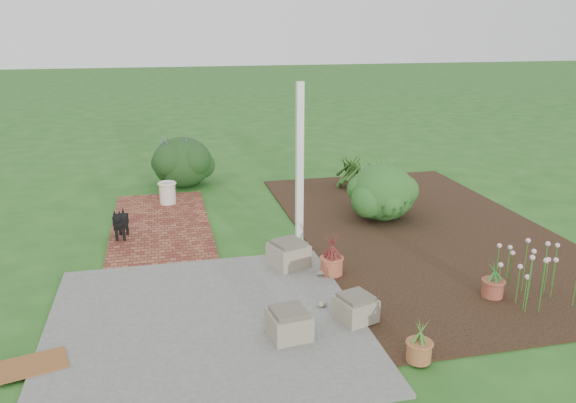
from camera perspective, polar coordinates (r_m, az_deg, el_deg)
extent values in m
plane|color=#22581B|center=(8.27, -0.74, -5.54)|extent=(80.00, 80.00, 0.00)
cube|color=#5F5F5D|center=(6.55, -8.38, -12.14)|extent=(3.50, 3.50, 0.04)
cube|color=maroon|center=(9.74, -12.79, -2.24)|extent=(1.60, 3.50, 0.04)
cube|color=black|center=(9.50, 13.53, -2.83)|extent=(4.00, 7.00, 0.03)
cube|color=white|center=(8.03, 1.18, 3.17)|extent=(0.10, 0.10, 2.50)
cube|color=gray|center=(6.50, 6.88, -10.79)|extent=(0.50, 0.50, 0.26)
cube|color=#766F58|center=(6.13, 0.09, -12.41)|extent=(0.47, 0.47, 0.28)
cube|color=gray|center=(7.80, 0.06, -5.45)|extent=(0.59, 0.59, 0.31)
cube|color=brown|center=(6.26, -24.52, -14.85)|extent=(0.72, 0.55, 0.02)
cube|color=black|center=(9.13, -16.60, -1.99)|extent=(0.21, 0.39, 0.16)
cylinder|color=black|center=(9.08, -17.01, -3.30)|extent=(0.04, 0.04, 0.18)
cylinder|color=black|center=(9.05, -16.31, -3.29)|extent=(0.04, 0.04, 0.18)
cylinder|color=black|center=(9.32, -16.69, -2.73)|extent=(0.04, 0.04, 0.18)
cylinder|color=black|center=(9.30, -16.01, -2.72)|extent=(0.04, 0.04, 0.18)
sphere|color=black|center=(8.88, -16.94, -1.66)|extent=(0.15, 0.15, 0.15)
cone|color=black|center=(9.27, -16.43, -0.93)|extent=(0.08, 0.12, 0.14)
cylinder|color=beige|center=(10.71, -12.14, 0.84)|extent=(0.35, 0.35, 0.40)
ellipsoid|color=#113911|center=(9.78, 9.56, 1.08)|extent=(1.47, 1.47, 0.97)
cylinder|color=#AA5539|center=(7.60, 4.44, -6.50)|extent=(0.39, 0.39, 0.24)
cylinder|color=brown|center=(7.44, 20.09, -8.27)|extent=(0.30, 0.30, 0.21)
cylinder|color=#995A33|center=(5.92, 13.16, -14.59)|extent=(0.31, 0.31, 0.21)
ellipsoid|color=black|center=(11.96, -10.70, 4.09)|extent=(1.50, 1.50, 1.05)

